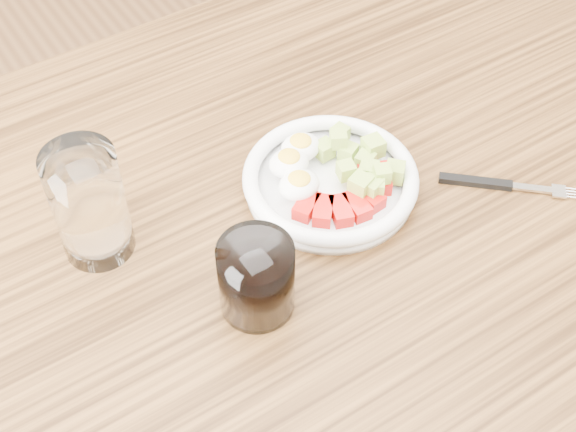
# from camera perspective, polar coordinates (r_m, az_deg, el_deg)

# --- Properties ---
(dining_table) EXTENTS (1.50, 0.90, 0.77)m
(dining_table) POSITION_cam_1_polar(r_m,az_deg,el_deg) (0.97, 0.82, -5.19)
(dining_table) COLOR brown
(dining_table) RESTS_ON ground
(bowl) EXTENTS (0.20, 0.20, 0.05)m
(bowl) POSITION_cam_1_polar(r_m,az_deg,el_deg) (0.92, 3.03, 2.67)
(bowl) COLOR white
(bowl) RESTS_ON dining_table
(fork) EXTENTS (0.14, 0.13, 0.01)m
(fork) POSITION_cam_1_polar(r_m,az_deg,el_deg) (0.97, 14.59, 2.21)
(fork) COLOR black
(fork) RESTS_ON dining_table
(water_glass) EXTENTS (0.08, 0.08, 0.14)m
(water_glass) POSITION_cam_1_polar(r_m,az_deg,el_deg) (0.85, -13.96, 0.82)
(water_glass) COLOR white
(water_glass) RESTS_ON dining_table
(coffee_glass) EXTENTS (0.08, 0.08, 0.09)m
(coffee_glass) POSITION_cam_1_polar(r_m,az_deg,el_deg) (0.80, -2.26, -4.46)
(coffee_glass) COLOR white
(coffee_glass) RESTS_ON dining_table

